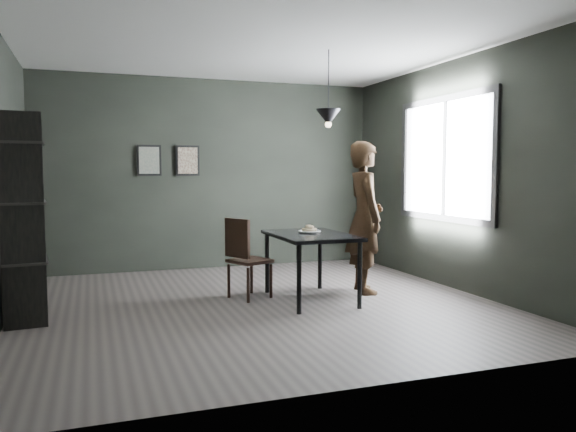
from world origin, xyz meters
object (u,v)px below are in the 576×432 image
object	(u,v)px
cafe_table	(311,241)
woman	(365,217)
pendant_lamp	(328,117)
white_plate	(310,232)
shelf_unit	(23,219)
wood_chair	(244,253)

from	to	relation	value
cafe_table	woman	size ratio (longest dim) A/B	0.67
woman	pendant_lamp	xyz separation A→B (m)	(-0.52, -0.09, 1.15)
woman	cafe_table	bearing A→B (deg)	111.89
white_plate	shelf_unit	bearing A→B (deg)	-179.87
woman	wood_chair	distance (m)	1.50
pendant_lamp	shelf_unit	bearing A→B (deg)	179.95
cafe_table	shelf_unit	world-z (taller)	shelf_unit
pendant_lamp	cafe_table	bearing A→B (deg)	-158.20
white_plate	cafe_table	bearing A→B (deg)	-106.17
white_plate	pendant_lamp	bearing A→B (deg)	-2.46
cafe_table	woman	distance (m)	0.82
woman	shelf_unit	size ratio (longest dim) A/B	0.91
woman	shelf_unit	xyz separation A→B (m)	(-3.69, -0.08, 0.09)
shelf_unit	pendant_lamp	distance (m)	3.34
woman	wood_chair	xyz separation A→B (m)	(-1.45, 0.11, -0.38)
wood_chair	pendant_lamp	size ratio (longest dim) A/B	1.06
wood_chair	pendant_lamp	bearing A→B (deg)	-37.08
cafe_table	shelf_unit	bearing A→B (deg)	177.98
white_plate	wood_chair	distance (m)	0.78
woman	pendant_lamp	size ratio (longest dim) A/B	2.08
pendant_lamp	wood_chair	bearing A→B (deg)	167.90
white_plate	woman	xyz separation A→B (m)	(0.73, 0.08, 0.14)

